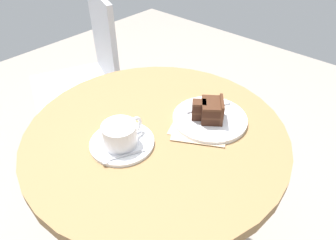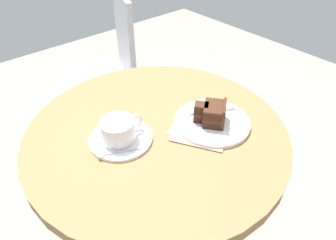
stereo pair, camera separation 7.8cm
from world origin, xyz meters
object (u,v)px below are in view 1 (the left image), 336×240
object	(u,v)px
teaspoon	(118,157)
cake_slice	(210,110)
saucer	(122,143)
cafe_chair	(89,70)
cake_plate	(210,119)
fork	(213,106)
napkin	(201,124)
coffee_cup	(120,134)

from	to	relation	value
teaspoon	cake_slice	world-z (taller)	cake_slice
saucer	cafe_chair	distance (m)	0.79
saucer	cake_plate	bearing A→B (deg)	-25.54
fork	napkin	xyz separation A→B (m)	(-0.08, -0.02, -0.01)
cafe_chair	cake_slice	bearing A→B (deg)	13.34
coffee_cup	cake_slice	size ratio (longest dim) A/B	1.22
saucer	coffee_cup	xyz separation A→B (m)	(-0.00, -0.00, 0.04)
saucer	cake_slice	xyz separation A→B (m)	(0.22, -0.11, 0.04)
teaspoon	cake_plate	xyz separation A→B (m)	(0.28, -0.07, -0.01)
coffee_cup	teaspoon	bearing A→B (deg)	-139.88
cake_slice	fork	distance (m)	0.06
saucer	cake_plate	xyz separation A→B (m)	(0.23, -0.11, 0.00)
fork	napkin	distance (m)	0.08
saucer	cake_plate	size ratio (longest dim) A/B	0.79
cake_plate	napkin	bearing A→B (deg)	171.30
coffee_cup	cake_slice	xyz separation A→B (m)	(0.23, -0.11, 0.00)
coffee_cup	teaspoon	distance (m)	0.06
napkin	cake_slice	bearing A→B (deg)	-15.10
cake_plate	fork	size ratio (longest dim) A/B	1.59
saucer	cafe_chair	bearing A→B (deg)	62.04
cake_slice	napkin	bearing A→B (deg)	164.90
teaspoon	napkin	world-z (taller)	teaspoon
saucer	cafe_chair	world-z (taller)	cafe_chair
cake_slice	napkin	distance (m)	0.05
saucer	fork	size ratio (longest dim) A/B	1.26
teaspoon	fork	bearing A→B (deg)	-161.81
coffee_cup	fork	world-z (taller)	coffee_cup
teaspoon	cafe_chair	world-z (taller)	cafe_chair
saucer	napkin	bearing A→B (deg)	-28.00
saucer	teaspoon	bearing A→B (deg)	-140.17
fork	napkin	bearing A→B (deg)	-142.23
cake_slice	cafe_chair	size ratio (longest dim) A/B	0.11
cake_plate	cafe_chair	xyz separation A→B (m)	(0.13, 0.78, -0.19)
saucer	coffee_cup	size ratio (longest dim) A/B	1.40
napkin	saucer	bearing A→B (deg)	152.00
cafe_chair	coffee_cup	bearing A→B (deg)	-5.14
teaspoon	fork	distance (m)	0.33
coffee_cup	cafe_chair	world-z (taller)	cafe_chair
teaspoon	cafe_chair	distance (m)	0.84
cake_plate	cafe_chair	size ratio (longest dim) A/B	0.25
saucer	cake_slice	world-z (taller)	cake_slice
saucer	fork	bearing A→B (deg)	-17.31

